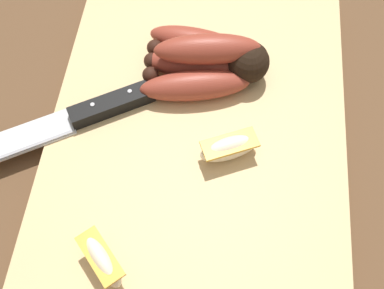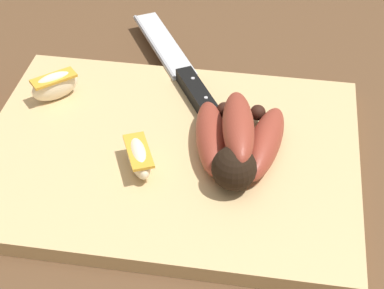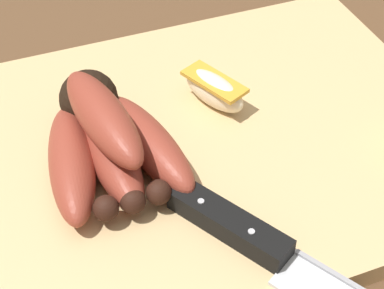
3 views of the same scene
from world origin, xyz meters
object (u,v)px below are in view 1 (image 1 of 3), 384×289
apple_wedge_near (102,259)px  apple_wedge_middle (229,148)px  banana_bunch (208,61)px  chefs_knife (73,118)px

apple_wedge_near → apple_wedge_middle: apple_wedge_near is taller
banana_bunch → chefs_knife: banana_bunch is taller
chefs_knife → apple_wedge_near: size_ratio=4.24×
chefs_knife → apple_wedge_near: bearing=-156.8°
chefs_knife → apple_wedge_middle: bearing=-97.5°
banana_bunch → apple_wedge_near: size_ratio=2.46×
banana_bunch → apple_wedge_middle: bearing=-163.0°
apple_wedge_middle → chefs_knife: bearing=82.5°
chefs_knife → apple_wedge_near: (-0.16, -0.07, 0.01)m
chefs_knife → apple_wedge_near: apple_wedge_near is taller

